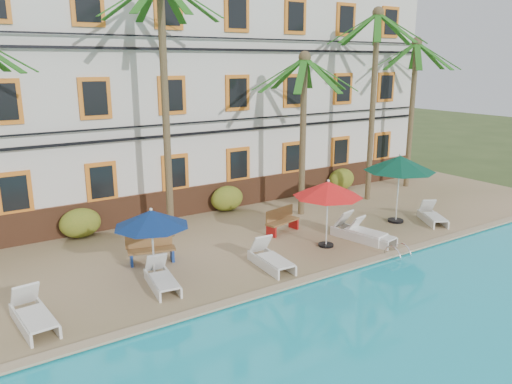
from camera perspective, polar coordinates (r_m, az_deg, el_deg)
ground at (r=16.33m, az=6.27°, el=-8.99°), size 100.00×100.00×0.00m
pool_deck at (r=20.12m, az=-2.78°, el=-3.91°), size 30.00×12.00×0.25m
pool_coping at (r=15.59m, az=8.42°, el=-9.12°), size 30.00×0.35×0.06m
hotel_building at (r=23.54m, az=-9.24°, el=11.68°), size 25.40×6.44×10.22m
palm_b at (r=17.83m, az=-10.47°, el=12.94°), size 4.29×4.29×9.20m
palm_c at (r=20.51m, az=5.44°, el=9.27°), size 4.29×4.29×6.70m
palm_d at (r=23.30m, az=13.35°, el=12.28°), size 4.29×4.29×8.58m
palm_e at (r=26.47m, az=17.52°, el=10.84°), size 4.29×4.29×7.45m
shrub_left at (r=19.40m, az=-19.44°, el=-3.37°), size 1.50×0.90×1.10m
shrub_mid at (r=21.59m, az=-3.33°, el=-0.74°), size 1.50×0.90×1.10m
shrub_right at (r=25.43m, az=9.72°, el=1.44°), size 1.50×0.90×1.10m
umbrella_blue at (r=14.70m, az=-11.87°, el=-3.02°), size 2.22×2.22×2.22m
umbrella_red at (r=17.19m, az=8.22°, el=0.29°), size 2.41×2.41×2.41m
umbrella_green at (r=20.42m, az=16.11°, el=3.11°), size 2.80×2.80×2.79m
lounger_a at (r=13.65m, az=-24.11°, el=-12.65°), size 0.87×2.03×0.93m
lounger_b at (r=14.72m, az=-10.73°, el=-9.65°), size 0.89×1.89×0.86m
lounger_c at (r=15.82m, az=1.67°, el=-7.57°), size 0.81×1.95×0.90m
lounger_d at (r=18.59m, az=11.58°, el=-4.36°), size 1.16×2.15×0.97m
lounger_e at (r=18.38m, az=12.84°, el=-4.75°), size 0.99×1.92×0.86m
lounger_f at (r=21.32m, az=19.50°, el=-2.56°), size 1.43×1.84×0.83m
bench_left at (r=16.49m, az=-11.87°, el=-6.29°), size 1.57×0.84×0.93m
bench_right at (r=18.92m, az=2.89°, el=-3.23°), size 1.57×0.81×0.93m
pool_ladder at (r=17.48m, az=15.86°, el=-6.96°), size 0.54×0.74×0.74m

